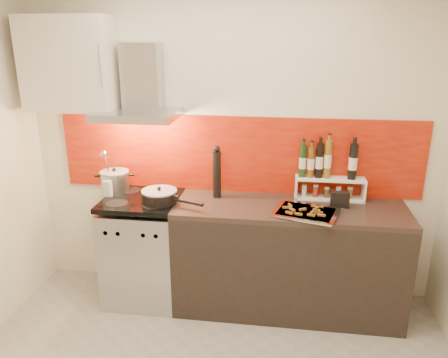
# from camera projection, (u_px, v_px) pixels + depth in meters

# --- Properties ---
(back_wall) EXTENTS (3.40, 0.02, 2.60)m
(back_wall) POSITION_uv_depth(u_px,v_px,m) (232.00, 145.00, 3.61)
(back_wall) COLOR silver
(back_wall) RESTS_ON ground
(backsplash) EXTENTS (3.00, 0.02, 0.64)m
(backsplash) POSITION_uv_depth(u_px,v_px,m) (237.00, 155.00, 3.61)
(backsplash) COLOR #990B08
(backsplash) RESTS_ON back_wall
(range_stove) EXTENTS (0.60, 0.60, 0.91)m
(range_stove) POSITION_uv_depth(u_px,v_px,m) (144.00, 250.00, 3.68)
(range_stove) COLOR #B7B7BA
(range_stove) RESTS_ON ground
(counter) EXTENTS (1.80, 0.60, 0.90)m
(counter) POSITION_uv_depth(u_px,v_px,m) (288.00, 258.00, 3.53)
(counter) COLOR black
(counter) RESTS_ON ground
(range_hood) EXTENTS (0.62, 0.50, 0.61)m
(range_hood) POSITION_uv_depth(u_px,v_px,m) (140.00, 92.00, 3.41)
(range_hood) COLOR #B7B7BA
(range_hood) RESTS_ON back_wall
(upper_cabinet) EXTENTS (0.70, 0.35, 0.72)m
(upper_cabinet) POSITION_uv_depth(u_px,v_px,m) (70.00, 64.00, 3.40)
(upper_cabinet) COLOR #EFE6D0
(upper_cabinet) RESTS_ON back_wall
(stock_pot) EXTENTS (0.24, 0.24, 0.21)m
(stock_pot) POSITION_uv_depth(u_px,v_px,m) (115.00, 181.00, 3.66)
(stock_pot) COLOR #B7B7BA
(stock_pot) RESTS_ON range_stove
(saute_pan) EXTENTS (0.52, 0.30, 0.13)m
(saute_pan) POSITION_uv_depth(u_px,v_px,m) (160.00, 196.00, 3.43)
(saute_pan) COLOR black
(saute_pan) RESTS_ON range_stove
(utensil_jar) EXTENTS (0.08, 0.13, 0.40)m
(utensil_jar) POSITION_uv_depth(u_px,v_px,m) (108.00, 183.00, 3.55)
(utensil_jar) COLOR silver
(utensil_jar) RESTS_ON range_stove
(pepper_mill) EXTENTS (0.07, 0.07, 0.43)m
(pepper_mill) POSITION_uv_depth(u_px,v_px,m) (217.00, 173.00, 3.52)
(pepper_mill) COLOR black
(pepper_mill) RESTS_ON counter
(step_shelf) EXTENTS (0.55, 0.15, 0.49)m
(step_shelf) POSITION_uv_depth(u_px,v_px,m) (327.00, 174.00, 3.48)
(step_shelf) COLOR white
(step_shelf) RESTS_ON counter
(caddy_box) EXTENTS (0.15, 0.07, 0.12)m
(caddy_box) POSITION_uv_depth(u_px,v_px,m) (340.00, 200.00, 3.36)
(caddy_box) COLOR black
(caddy_box) RESTS_ON counter
(baking_tray) EXTENTS (0.53, 0.46, 0.03)m
(baking_tray) POSITION_uv_depth(u_px,v_px,m) (306.00, 212.00, 3.23)
(baking_tray) COLOR silver
(baking_tray) RESTS_ON counter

